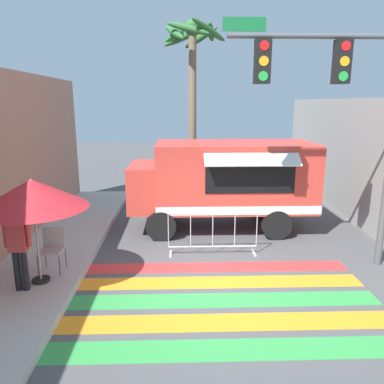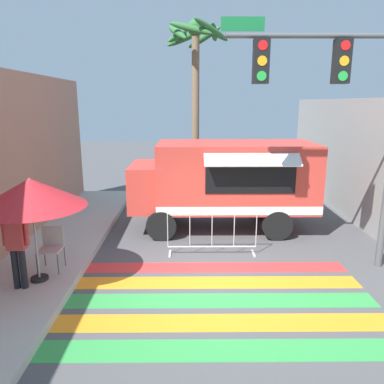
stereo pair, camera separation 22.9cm
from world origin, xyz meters
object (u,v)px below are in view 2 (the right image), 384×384
object	(u,v)px
folding_chair	(52,244)
vendor_person	(16,240)
barricade_front	(212,234)
traffic_signal_pole	(339,94)
food_truck	(221,178)
palm_tree	(195,67)
patio_umbrella	(31,193)

from	to	relation	value
folding_chair	vendor_person	bearing A→B (deg)	-95.24
barricade_front	folding_chair	bearing A→B (deg)	-161.88
traffic_signal_pole	folding_chair	world-z (taller)	traffic_signal_pole
traffic_signal_pole	food_truck	bearing A→B (deg)	128.70
traffic_signal_pole	folding_chair	size ratio (longest dim) A/B	5.82
vendor_person	palm_tree	size ratio (longest dim) A/B	0.26
food_truck	traffic_signal_pole	distance (m)	4.32
palm_tree	barricade_front	bearing A→B (deg)	-86.33
food_truck	folding_chair	world-z (taller)	food_truck
vendor_person	food_truck	bearing A→B (deg)	43.80
traffic_signal_pole	barricade_front	xyz separation A→B (m)	(-2.64, 0.75, -3.42)
folding_chair	vendor_person	xyz separation A→B (m)	(-0.33, -0.91, 0.43)
food_truck	palm_tree	bearing A→B (deg)	102.13
traffic_signal_pole	folding_chair	bearing A→B (deg)	-176.03
food_truck	vendor_person	bearing A→B (deg)	-136.36
barricade_front	palm_tree	xyz separation A→B (m)	(-0.35, 5.53, 4.53)
vendor_person	folding_chair	bearing A→B (deg)	70.27
food_truck	barricade_front	bearing A→B (deg)	-100.82
food_truck	palm_tree	xyz separation A→B (m)	(-0.75, 3.47, 3.50)
vendor_person	palm_tree	bearing A→B (deg)	64.86
patio_umbrella	barricade_front	size ratio (longest dim) A/B	0.95
folding_chair	food_truck	bearing A→B (deg)	53.52
food_truck	traffic_signal_pole	world-z (taller)	traffic_signal_pole
barricade_front	patio_umbrella	bearing A→B (deg)	-154.92
patio_umbrella	palm_tree	xyz separation A→B (m)	(3.37, 7.27, 3.04)
traffic_signal_pole	palm_tree	xyz separation A→B (m)	(-3.00, 6.28, 1.11)
traffic_signal_pole	patio_umbrella	world-z (taller)	traffic_signal_pole
folding_chair	vendor_person	world-z (taller)	vendor_person
food_truck	barricade_front	xyz separation A→B (m)	(-0.39, -2.05, -1.03)
food_truck	vendor_person	xyz separation A→B (m)	(-4.35, -4.15, -0.40)
patio_umbrella	vendor_person	distance (m)	0.96
vendor_person	barricade_front	size ratio (longest dim) A/B	0.77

